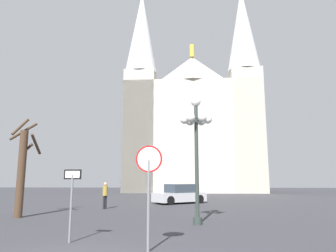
{
  "coord_description": "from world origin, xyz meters",
  "views": [
    {
      "loc": [
        2.48,
        -6.69,
        1.87
      ],
      "look_at": [
        1.17,
        19.68,
        6.39
      ],
      "focal_mm": 33.02,
      "sensor_mm": 36.0,
      "label": 1
    }
  ],
  "objects_px": {
    "street_lamp": "(196,132)",
    "parked_car_near_silver": "(180,194)",
    "cathedral": "(193,124)",
    "pedestrian_walking": "(105,193)",
    "stop_sign": "(149,177)",
    "bare_tree": "(22,168)",
    "one_way_arrow_sign": "(72,195)"
  },
  "relations": [
    {
      "from": "one_way_arrow_sign",
      "to": "street_lamp",
      "type": "xyz_separation_m",
      "value": [
        3.96,
        3.88,
        2.48
      ]
    },
    {
      "from": "cathedral",
      "to": "bare_tree",
      "type": "xyz_separation_m",
      "value": [
        -9.48,
        -29.91,
        -7.5
      ]
    },
    {
      "from": "pedestrian_walking",
      "to": "parked_car_near_silver",
      "type": "bearing_deg",
      "value": 44.4
    },
    {
      "from": "one_way_arrow_sign",
      "to": "bare_tree",
      "type": "height_order",
      "value": "bare_tree"
    },
    {
      "from": "stop_sign",
      "to": "bare_tree",
      "type": "distance_m",
      "value": 9.87
    },
    {
      "from": "one_way_arrow_sign",
      "to": "bare_tree",
      "type": "distance_m",
      "value": 7.5
    },
    {
      "from": "cathedral",
      "to": "pedestrian_walking",
      "type": "xyz_separation_m",
      "value": [
        -6.38,
        -25.34,
        -8.89
      ]
    },
    {
      "from": "street_lamp",
      "to": "pedestrian_walking",
      "type": "bearing_deg",
      "value": 130.6
    },
    {
      "from": "stop_sign",
      "to": "bare_tree",
      "type": "xyz_separation_m",
      "value": [
        -7.14,
        6.8,
        0.46
      ]
    },
    {
      "from": "parked_car_near_silver",
      "to": "cathedral",
      "type": "bearing_deg",
      "value": 85.36
    },
    {
      "from": "one_way_arrow_sign",
      "to": "parked_car_near_silver",
      "type": "bearing_deg",
      "value": 78.22
    },
    {
      "from": "stop_sign",
      "to": "street_lamp",
      "type": "height_order",
      "value": "street_lamp"
    },
    {
      "from": "street_lamp",
      "to": "bare_tree",
      "type": "bearing_deg",
      "value": 167.62
    },
    {
      "from": "parked_car_near_silver",
      "to": "pedestrian_walking",
      "type": "bearing_deg",
      "value": -135.6
    },
    {
      "from": "cathedral",
      "to": "bare_tree",
      "type": "bearing_deg",
      "value": -107.59
    },
    {
      "from": "street_lamp",
      "to": "bare_tree",
      "type": "distance_m",
      "value": 8.97
    },
    {
      "from": "street_lamp",
      "to": "bare_tree",
      "type": "height_order",
      "value": "street_lamp"
    },
    {
      "from": "pedestrian_walking",
      "to": "street_lamp",
      "type": "bearing_deg",
      "value": -49.4
    },
    {
      "from": "stop_sign",
      "to": "street_lamp",
      "type": "bearing_deg",
      "value": 72.95
    },
    {
      "from": "parked_car_near_silver",
      "to": "one_way_arrow_sign",
      "type": "bearing_deg",
      "value": -101.78
    },
    {
      "from": "stop_sign",
      "to": "bare_tree",
      "type": "bearing_deg",
      "value": 136.41
    },
    {
      "from": "parked_car_near_silver",
      "to": "bare_tree",
      "type": "bearing_deg",
      "value": -130.38
    },
    {
      "from": "cathedral",
      "to": "stop_sign",
      "type": "distance_m",
      "value": 37.63
    },
    {
      "from": "street_lamp",
      "to": "parked_car_near_silver",
      "type": "xyz_separation_m",
      "value": [
        -0.85,
        11.06,
        -3.17
      ]
    },
    {
      "from": "stop_sign",
      "to": "street_lamp",
      "type": "relative_size",
      "value": 0.51
    },
    {
      "from": "parked_car_near_silver",
      "to": "pedestrian_walking",
      "type": "height_order",
      "value": "pedestrian_walking"
    },
    {
      "from": "parked_car_near_silver",
      "to": "pedestrian_walking",
      "type": "xyz_separation_m",
      "value": [
        -4.7,
        -4.6,
        0.31
      ]
    },
    {
      "from": "parked_car_near_silver",
      "to": "stop_sign",
      "type": "bearing_deg",
      "value": -92.36
    },
    {
      "from": "cathedral",
      "to": "pedestrian_walking",
      "type": "relative_size",
      "value": 18.71
    },
    {
      "from": "street_lamp",
      "to": "parked_car_near_silver",
      "type": "height_order",
      "value": "street_lamp"
    },
    {
      "from": "one_way_arrow_sign",
      "to": "parked_car_near_silver",
      "type": "relative_size",
      "value": 0.5
    },
    {
      "from": "street_lamp",
      "to": "parked_car_near_silver",
      "type": "distance_m",
      "value": 11.54
    }
  ]
}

